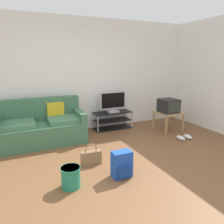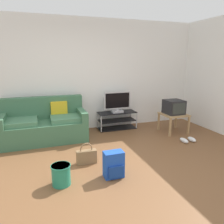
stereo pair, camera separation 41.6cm
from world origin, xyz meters
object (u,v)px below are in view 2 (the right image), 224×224
Objects in this scene: couch at (45,125)px; cleaning_bucket at (61,174)px; tv_stand at (117,120)px; side_table at (174,116)px; flat_tv at (117,102)px; backpack at (114,165)px; handbag at (87,156)px; crt_tv at (174,107)px; sneakers_pair at (188,140)px.

couch reaches higher than cleaning_bucket.
couch is 1.82× the size of tv_stand.
cleaning_bucket is at bearing -152.59° from side_table.
flat_tv is (1.77, 0.22, 0.35)m from couch.
backpack is 0.64m from handbag.
handbag is 0.71m from cleaning_bucket.
crt_tv reaches higher than backpack.
couch reaches higher than tv_stand.
side_table is at bearing 21.92° from handbag.
handbag is at bearing -157.74° from crt_tv.
couch is 5.91× the size of cleaning_bucket.
couch is at bearing 113.44° from handbag.
tv_stand is at bearing 54.96° from handbag.
backpack is 1.35× the size of cleaning_bucket.
flat_tv is 2.76m from cleaning_bucket.
flat_tv is at bearing 54.59° from handbag.
handbag is (-2.37, -0.95, -0.26)m from side_table.
crt_tv reaches higher than side_table.
tv_stand is at bearing 128.87° from sneakers_pair.
side_table is 0.23m from crt_tv.
couch is 3.02m from crt_tv.
couch is at bearing 93.91° from cleaning_bucket.
flat_tv is at bearing 74.17° from backpack.
tv_stand is 3.06× the size of sneakers_pair.
cleaning_bucket is (-2.85, -1.48, -0.23)m from side_table.
side_table is at bearing -90.00° from crt_tv.
couch is at bearing 158.43° from sneakers_pair.
side_table is 3.21m from cleaning_bucket.
cleaning_bucket is (-0.77, 0.04, -0.04)m from backpack.
crt_tv is at bearing -8.45° from couch.
side_table is 2.56m from handbag.
flat_tv is at bearing 151.05° from crt_tv.
sneakers_pair is at bearing -96.94° from side_table.
handbag is (-0.29, 0.57, -0.07)m from backpack.
flat_tv is at bearing 52.74° from cleaning_bucket.
crt_tv reaches higher than handbag.
backpack is (-2.08, -1.53, -0.43)m from crt_tv.
crt_tv is at bearing 83.22° from sneakers_pair.
side_table reaches higher than cleaning_bucket.
backpack is (-2.08, -1.52, -0.19)m from side_table.
handbag is 1.24× the size of cleaning_bucket.
backpack is at bearing -143.83° from side_table.
crt_tv is (1.20, -0.67, -0.07)m from flat_tv.
handbag is (-1.16, -1.66, -0.09)m from tv_stand.
couch is 4.78× the size of handbag.
side_table reaches higher than sneakers_pair.
flat_tv is at bearing 150.47° from side_table.
flat_tv reaches higher than handbag.
cleaning_bucket is (-0.48, -0.52, 0.03)m from handbag.
flat_tv is 1.21× the size of side_table.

